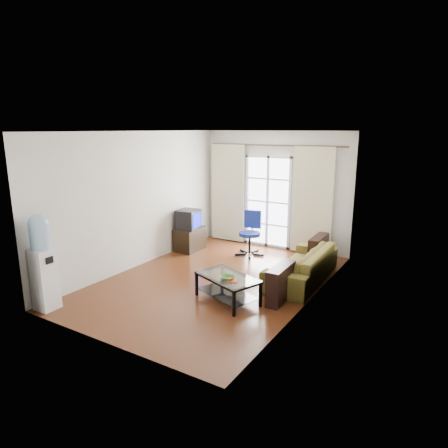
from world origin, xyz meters
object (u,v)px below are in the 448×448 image
Objects in this scene: task_chair at (250,242)px; sofa at (302,265)px; crt_tv at (188,219)px; water_cooler at (43,260)px; tv_stand at (190,239)px; coffee_table at (227,285)px.

sofa is at bearing -40.07° from task_chair.
crt_tv is 0.35× the size of water_cooler.
tv_stand is 0.73× the size of task_chair.
coffee_table is 2.88m from water_cooler.
coffee_table is at bearing -43.69° from tv_stand.
tv_stand is 1.33× the size of crt_tv.
task_chair is (-1.54, 0.87, -0.01)m from sofa.
coffee_table is 2.52m from task_chair.
task_chair is at bearing 69.90° from water_cooler.
tv_stand is 0.47× the size of water_cooler.
crt_tv reaches higher than coffee_table.
task_chair is at bearing 109.48° from coffee_table.
sofa is 2.93m from tv_stand.
coffee_table is 2.23× the size of crt_tv.
sofa is 1.77m from task_chair.
crt_tv is (0.00, -0.07, 0.48)m from tv_stand.
crt_tv is at bearing -170.78° from task_chair.
crt_tv is at bearing 87.94° from water_cooler.
coffee_table is 1.22× the size of task_chair.
water_cooler reaches higher than task_chair.
coffee_table is at bearing -81.15° from task_chair.
sofa is 2.13× the size of task_chair.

